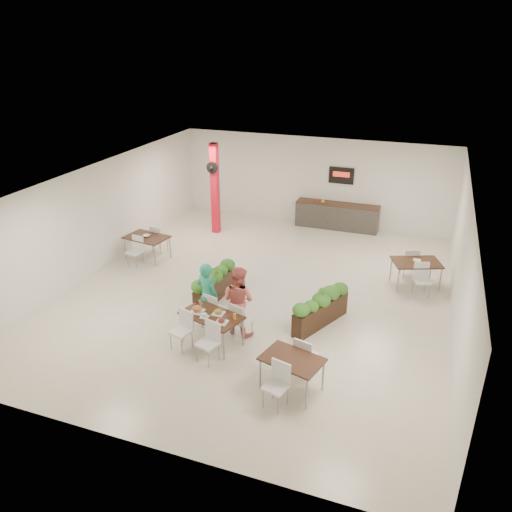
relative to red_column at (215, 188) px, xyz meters
The scene contains 12 objects.
ground 5.11m from the red_column, 51.64° to the right, with size 12.00×12.00×0.00m, color beige.
room_shell 4.85m from the red_column, 51.64° to the right, with size 10.10×12.10×3.22m.
red_column is the anchor object (origin of this frame).
service_counter 4.56m from the red_column, 25.00° to the left, with size 3.00×0.64×2.20m.
main_table 7.13m from the red_column, 66.79° to the right, with size 1.64×1.91×0.92m.
diner_man 6.35m from the red_column, 67.71° to the right, with size 0.61×0.40×1.68m, color #25A17D.
diner_woman 6.69m from the red_column, 61.31° to the right, with size 0.83×0.65×1.71m, color #D3625D.
planter_left 5.11m from the red_column, 66.38° to the right, with size 0.54×1.88×0.98m.
planter_right 7.05m from the red_column, 44.49° to the right, with size 1.04×1.80×1.01m.
side_table_a 3.22m from the red_column, 110.92° to the right, with size 1.42×1.66×0.92m.
side_table_b 7.32m from the red_column, 15.40° to the right, with size 1.51×1.66×0.92m.
side_table_c 9.02m from the red_column, 56.31° to the right, with size 1.34×1.67×0.92m.
Camera 1 is at (4.05, -11.53, 6.60)m, focal length 35.00 mm.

